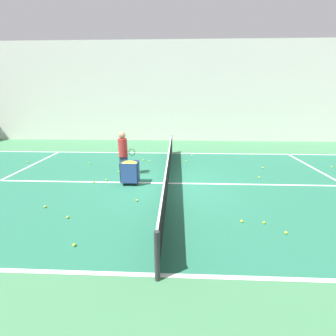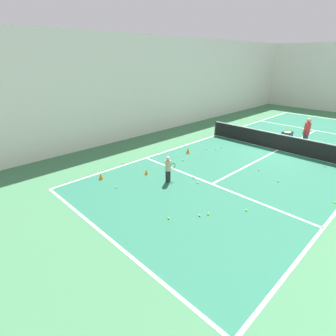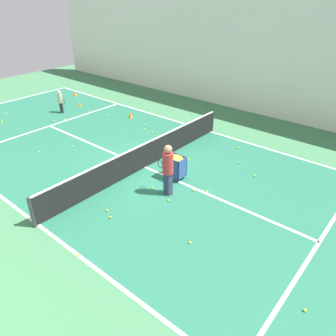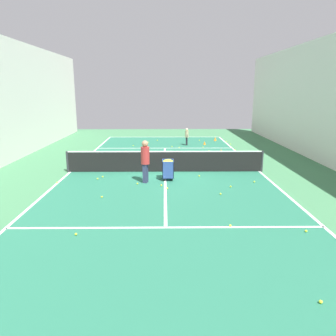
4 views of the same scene
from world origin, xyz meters
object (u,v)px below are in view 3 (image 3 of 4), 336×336
coach_at_net (168,167)px  training_cone_1 (79,104)px  training_cone_0 (75,93)px  player_near_baseline (60,100)px  ball_cart (176,163)px  tennis_net (145,155)px

coach_at_net → training_cone_1: (-3.67, -9.76, -0.90)m
training_cone_0 → training_cone_1: (1.04, 1.84, -0.03)m
coach_at_net → training_cone_0: coach_at_net is taller
player_near_baseline → training_cone_0: player_near_baseline is taller
ball_cart → training_cone_1: (-2.72, -9.33, -0.50)m
player_near_baseline → ball_cart: size_ratio=1.37×
tennis_net → training_cone_0: (-3.89, -9.77, -0.37)m
tennis_net → coach_at_net: bearing=65.7°
tennis_net → ball_cart: (-0.12, 1.40, 0.10)m
tennis_net → player_near_baseline: bearing=-101.3°
coach_at_net → training_cone_1: coach_at_net is taller
coach_at_net → training_cone_0: 12.56m
tennis_net → training_cone_1: 8.43m
player_near_baseline → ball_cart: 9.24m
training_cone_0 → player_near_baseline: bearing=41.2°
ball_cart → training_cone_0: 11.79m
training_cone_1 → training_cone_0: bearing=-119.5°
training_cone_0 → training_cone_1: training_cone_0 is taller
coach_at_net → tennis_net: bearing=-11.1°
tennis_net → training_cone_1: tennis_net is taller
ball_cart → training_cone_1: bearing=-106.2°
player_near_baseline → tennis_net: bearing=-3.1°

